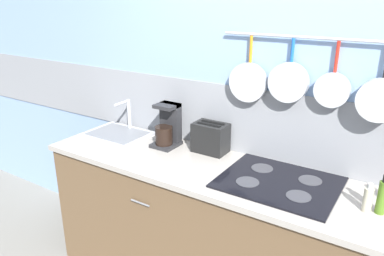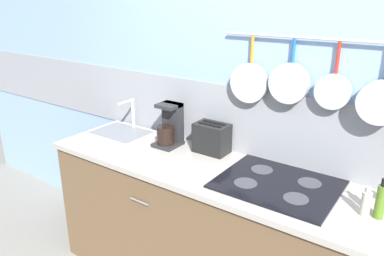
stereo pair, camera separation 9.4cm
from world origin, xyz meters
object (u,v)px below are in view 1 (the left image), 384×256
Objects in this scene: coffee_maker at (168,128)px; bottle_sesame_oil at (368,199)px; bottle_olive_oil at (382,197)px; toaster at (211,138)px.

bottle_sesame_oil is at bearing -7.06° from coffee_maker.
bottle_olive_oil is (0.06, 0.02, 0.02)m from bottle_sesame_oil.
bottle_sesame_oil is (1.00, -0.22, -0.03)m from toaster.
coffee_maker reaches higher than toaster.
bottle_olive_oil is (1.06, -0.21, -0.01)m from toaster.
bottle_olive_oil is at bearing -6.14° from coffee_maker.
bottle_sesame_oil is (1.31, -0.16, -0.06)m from coffee_maker.
coffee_maker is 1.47× the size of bottle_olive_oil.
bottle_olive_oil is at bearing -10.95° from toaster.
bottle_sesame_oil is at bearing -165.04° from bottle_olive_oil.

